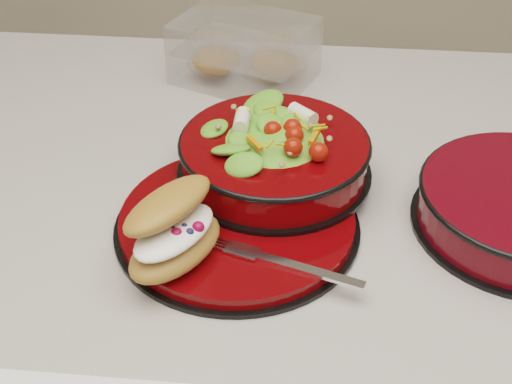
# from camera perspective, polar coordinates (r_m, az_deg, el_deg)

# --- Properties ---
(dinner_plate) EXTENTS (0.29, 0.29, 0.02)m
(dinner_plate) POSITION_cam_1_polar(r_m,az_deg,el_deg) (0.82, -1.47, -2.43)
(dinner_plate) COLOR black
(dinner_plate) RESTS_ON island_counter
(salad_bowl) EXTENTS (0.24, 0.24, 0.10)m
(salad_bowl) POSITION_cam_1_polar(r_m,az_deg,el_deg) (0.86, 1.49, 3.43)
(salad_bowl) COLOR black
(salad_bowl) RESTS_ON dinner_plate
(croissant) EXTENTS (0.12, 0.16, 0.07)m
(croissant) POSITION_cam_1_polar(r_m,az_deg,el_deg) (0.75, -6.46, -3.03)
(croissant) COLOR #A76A33
(croissant) RESTS_ON dinner_plate
(fork) EXTENTS (0.15, 0.06, 0.00)m
(fork) POSITION_cam_1_polar(r_m,az_deg,el_deg) (0.75, 2.59, -5.78)
(fork) COLOR silver
(fork) RESTS_ON dinner_plate
(pastry_box) EXTENTS (0.24, 0.21, 0.09)m
(pastry_box) POSITION_cam_1_polar(r_m,az_deg,el_deg) (1.11, -0.91, 11.12)
(pastry_box) COLOR white
(pastry_box) RESTS_ON island_counter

